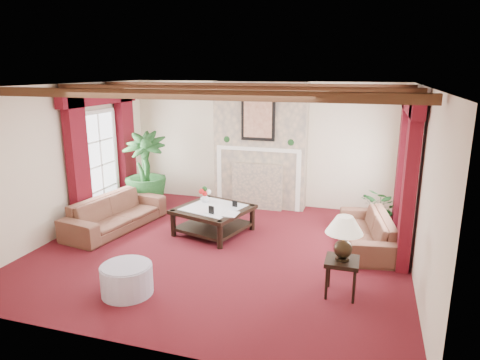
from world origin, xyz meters
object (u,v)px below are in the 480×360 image
(sofa_right, at_px, (367,225))
(side_table, at_px, (341,277))
(sofa_left, at_px, (115,208))
(ottoman, at_px, (127,280))
(coffee_table, at_px, (213,220))
(potted_palm, at_px, (146,187))

(sofa_right, relative_size, side_table, 3.82)
(sofa_left, bearing_deg, ottoman, -134.46)
(side_table, bearing_deg, coffee_table, 146.31)
(sofa_right, bearing_deg, coffee_table, -94.58)
(potted_palm, bearing_deg, sofa_left, -86.21)
(sofa_left, height_order, sofa_right, sofa_left)
(coffee_table, xyz_separation_m, side_table, (2.42, -1.62, 0.01))
(sofa_left, relative_size, ottoman, 3.14)
(sofa_left, relative_size, coffee_table, 1.82)
(sofa_left, xyz_separation_m, potted_palm, (-0.09, 1.34, 0.05))
(ottoman, bearing_deg, sofa_left, 125.97)
(ottoman, bearing_deg, sofa_right, 40.84)
(side_table, bearing_deg, sofa_left, 163.27)
(potted_palm, height_order, coffee_table, potted_palm)
(sofa_right, height_order, coffee_table, sofa_right)
(sofa_right, distance_m, side_table, 1.85)
(side_table, xyz_separation_m, ottoman, (-2.76, -0.81, -0.05))
(coffee_table, height_order, side_table, side_table)
(sofa_left, height_order, coffee_table, sofa_left)
(sofa_left, bearing_deg, potted_palm, 13.37)
(side_table, distance_m, ottoman, 2.88)
(potted_palm, bearing_deg, coffee_table, -27.52)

